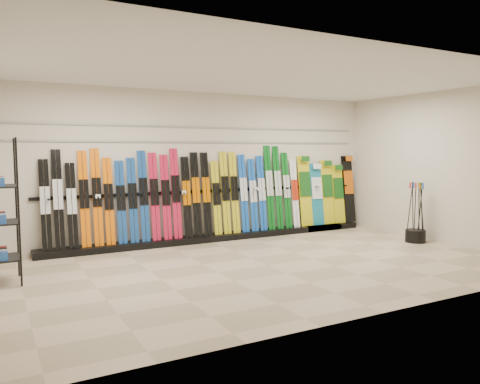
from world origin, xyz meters
TOP-DOWN VIEW (x-y plane):
  - floor at (0.00, 0.00)m, footprint 8.00×8.00m
  - back_wall at (0.00, 2.50)m, footprint 8.00×0.00m
  - right_wall at (4.00, 0.00)m, footprint 0.00×5.00m
  - ceiling at (0.00, 0.00)m, footprint 8.00×8.00m
  - ski_rack_base at (0.22, 2.28)m, footprint 8.00×0.40m
  - skis at (-0.44, 2.35)m, footprint 5.37×0.28m
  - snowboards at (3.08, 2.35)m, footprint 1.59×0.24m
  - accessory_rack at (-3.75, 0.90)m, footprint 0.40×0.60m
  - pole_bin at (3.60, 0.20)m, footprint 0.39×0.39m
  - ski_poles at (3.63, 0.20)m, footprint 0.32×0.35m
  - slatwall_rail_0 at (0.00, 2.48)m, footprint 7.60×0.02m
  - slatwall_rail_1 at (0.00, 2.48)m, footprint 7.60×0.02m

SIDE VIEW (x-z plane):
  - floor at x=0.00m, z-range 0.00..0.00m
  - ski_rack_base at x=0.22m, z-range 0.00..0.12m
  - pole_bin at x=3.60m, z-range 0.00..0.25m
  - ski_poles at x=3.63m, z-range 0.02..1.20m
  - snowboards at x=3.08m, z-range 0.07..1.66m
  - skis at x=-0.44m, z-range 0.03..1.85m
  - accessory_rack at x=-3.75m, z-range 0.00..2.02m
  - back_wall at x=0.00m, z-range -2.50..5.50m
  - right_wall at x=4.00m, z-range -1.00..4.00m
  - slatwall_rail_0 at x=0.00m, z-range 1.98..2.02m
  - slatwall_rail_1 at x=0.00m, z-range 2.28..2.31m
  - ceiling at x=0.00m, z-range 3.00..3.00m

